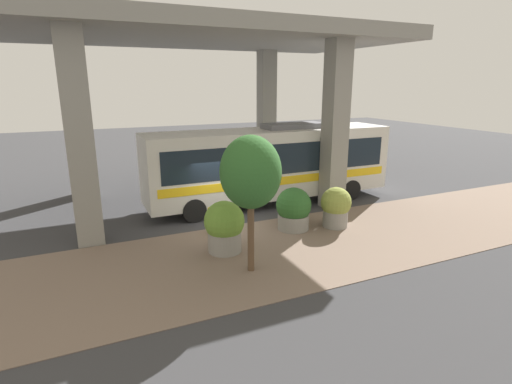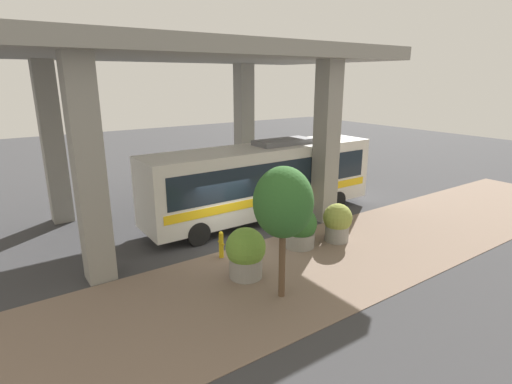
{
  "view_description": "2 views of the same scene",
  "coord_description": "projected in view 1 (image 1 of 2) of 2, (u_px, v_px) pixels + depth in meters",
  "views": [
    {
      "loc": [
        -14.32,
        5.4,
        5.61
      ],
      "look_at": [
        0.81,
        -1.5,
        1.06
      ],
      "focal_mm": 28.0,
      "sensor_mm": 36.0,
      "label": 1
    },
    {
      "loc": [
        -12.76,
        7.91,
        6.68
      ],
      "look_at": [
        1.44,
        -1.92,
        1.69
      ],
      "focal_mm": 28.0,
      "sensor_mm": 36.0,
      "label": 2
    }
  ],
  "objects": [
    {
      "name": "ground_plane",
      "position": [
        231.0,
        226.0,
        16.21
      ],
      "size": [
        80.0,
        80.0,
        0.0
      ],
      "primitive_type": "plane",
      "color": "#38383A",
      "rests_on": "ground"
    },
    {
      "name": "sidewalk_strip",
      "position": [
        262.0,
        253.0,
        13.57
      ],
      "size": [
        6.0,
        40.0,
        0.02
      ],
      "color": "#7A6656",
      "rests_on": "ground"
    },
    {
      "name": "overpass",
      "position": [
        196.0,
        51.0,
        17.87
      ],
      "size": [
        9.4,
        18.48,
        8.03
      ],
      "color": "gray",
      "rests_on": "ground"
    },
    {
      "name": "bus",
      "position": [
        271.0,
        161.0,
        18.85
      ],
      "size": [
        2.67,
        11.84,
        3.78
      ],
      "color": "silver",
      "rests_on": "ground"
    },
    {
      "name": "fire_hydrant",
      "position": [
        210.0,
        220.0,
        15.23
      ],
      "size": [
        0.38,
        0.18,
        1.08
      ],
      "color": "gold",
      "rests_on": "ground"
    },
    {
      "name": "planter_front",
      "position": [
        294.0,
        209.0,
        15.64
      ],
      "size": [
        1.38,
        1.38,
        1.69
      ],
      "color": "gray",
      "rests_on": "ground"
    },
    {
      "name": "planter_middle",
      "position": [
        224.0,
        227.0,
        13.52
      ],
      "size": [
        1.38,
        1.38,
        1.8
      ],
      "color": "gray",
      "rests_on": "ground"
    },
    {
      "name": "planter_back",
      "position": [
        336.0,
        207.0,
        15.9
      ],
      "size": [
        1.21,
        1.21,
        1.64
      ],
      "color": "gray",
      "rests_on": "ground"
    },
    {
      "name": "street_tree_near",
      "position": [
        251.0,
        173.0,
        11.54
      ],
      "size": [
        1.81,
        1.81,
        4.2
      ],
      "color": "brown",
      "rests_on": "ground"
    }
  ]
}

